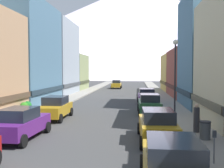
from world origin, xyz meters
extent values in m
cube|color=gray|center=(-6.25, 35.00, 0.07)|extent=(2.50, 100.00, 0.15)
cube|color=gray|center=(6.25, 35.00, 0.07)|extent=(2.50, 100.00, 0.15)
cube|color=slate|center=(-11.68, 26.38, 5.81)|extent=(8.37, 11.03, 11.61)
cube|color=#22333F|center=(-11.68, 26.38, 1.60)|extent=(8.67, 11.03, 0.50)
cube|color=#99A5B2|center=(-11.28, 37.87, 5.75)|extent=(7.56, 10.82, 11.50)
cube|color=#444A50|center=(-11.28, 37.87, 1.60)|extent=(7.86, 10.82, 0.50)
cube|color=#8C9966|center=(-12.17, 48.11, 3.42)|extent=(9.34, 9.17, 6.84)
cube|color=#3F442D|center=(-12.17, 48.11, 1.60)|extent=(9.64, 9.17, 0.50)
cube|color=slate|center=(11.42, 24.52, 5.80)|extent=(7.83, 8.77, 11.61)
cube|color=#22333F|center=(11.42, 24.52, 1.60)|extent=(8.13, 8.77, 0.50)
cube|color=brown|center=(11.59, 35.09, 3.40)|extent=(8.19, 11.79, 6.79)
cube|color=#3B1B16|center=(11.59, 35.09, 1.60)|extent=(8.49, 11.79, 0.50)
cube|color=#D8B259|center=(10.73, 46.68, 3.34)|extent=(6.46, 10.26, 6.69)
cube|color=brown|center=(10.73, 46.68, 1.60)|extent=(6.76, 10.26, 0.50)
cube|color=#591E72|center=(-3.80, 10.29, 0.74)|extent=(2.02, 4.47, 0.80)
cube|color=#1E232D|center=(-3.81, 10.04, 1.46)|extent=(1.69, 2.26, 0.64)
cylinder|color=black|center=(-4.65, 11.97, 0.34)|extent=(0.25, 0.69, 0.68)
cylinder|color=black|center=(-2.81, 11.90, 0.34)|extent=(0.25, 0.69, 0.68)
cylinder|color=black|center=(-2.95, 8.60, 0.34)|extent=(0.25, 0.69, 0.68)
cube|color=#B28419|center=(-3.80, 16.57, 0.74)|extent=(1.85, 4.40, 0.80)
cube|color=#1E232D|center=(-3.80, 16.82, 1.46)|extent=(1.61, 2.20, 0.64)
cylinder|color=black|center=(-2.88, 14.93, 0.34)|extent=(0.22, 0.68, 0.68)
cylinder|color=black|center=(-4.72, 14.92, 0.34)|extent=(0.22, 0.68, 0.68)
cylinder|color=black|center=(-2.88, 18.23, 0.34)|extent=(0.22, 0.68, 0.68)
cylinder|color=black|center=(-4.72, 18.22, 0.34)|extent=(0.22, 0.68, 0.68)
cube|color=#1E232D|center=(3.79, 3.97, 1.46)|extent=(1.65, 2.23, 0.64)
cylinder|color=black|center=(2.91, 5.89, 0.34)|extent=(0.23, 0.68, 0.68)
cylinder|color=black|center=(4.75, 5.85, 0.34)|extent=(0.23, 0.68, 0.68)
cube|color=#B28419|center=(3.80, 10.46, 0.74)|extent=(1.97, 4.45, 0.80)
cube|color=#1E232D|center=(3.81, 10.21, 1.46)|extent=(1.66, 2.25, 0.64)
cylinder|color=black|center=(2.83, 12.08, 0.34)|extent=(0.24, 0.69, 0.68)
cylinder|color=black|center=(4.67, 12.13, 0.34)|extent=(0.24, 0.69, 0.68)
cylinder|color=black|center=(2.93, 8.78, 0.34)|extent=(0.24, 0.69, 0.68)
cylinder|color=black|center=(4.77, 8.84, 0.34)|extent=(0.24, 0.69, 0.68)
cube|color=#265933|center=(3.80, 19.84, 0.74)|extent=(1.91, 4.43, 0.80)
cube|color=#1E232D|center=(3.80, 19.59, 1.46)|extent=(1.64, 2.23, 0.64)
cylinder|color=black|center=(2.85, 21.47, 0.34)|extent=(0.23, 0.68, 0.68)
cylinder|color=black|center=(4.69, 21.50, 0.34)|extent=(0.23, 0.68, 0.68)
cylinder|color=black|center=(2.91, 18.17, 0.34)|extent=(0.23, 0.68, 0.68)
cylinder|color=black|center=(4.75, 18.21, 0.34)|extent=(0.23, 0.68, 0.68)
cube|color=#591E72|center=(3.80, 26.33, 0.74)|extent=(1.95, 4.44, 0.80)
cube|color=#1E232D|center=(3.79, 26.58, 1.46)|extent=(1.65, 2.24, 0.64)
cylinder|color=black|center=(4.76, 24.70, 0.34)|extent=(0.24, 0.69, 0.68)
cylinder|color=black|center=(2.92, 24.66, 0.34)|extent=(0.24, 0.69, 0.68)
cylinder|color=black|center=(4.68, 28.00, 0.34)|extent=(0.24, 0.69, 0.68)
cylinder|color=black|center=(2.84, 27.96, 0.34)|extent=(0.24, 0.69, 0.68)
cube|color=#B28419|center=(-1.60, 52.58, 0.74)|extent=(1.84, 4.40, 0.80)
cube|color=#1E232D|center=(-1.60, 52.83, 1.46)|extent=(1.60, 2.20, 0.64)
cylinder|color=black|center=(-0.68, 50.93, 0.34)|extent=(0.22, 0.68, 0.68)
cylinder|color=black|center=(-2.52, 50.93, 0.34)|extent=(0.22, 0.68, 0.68)
cylinder|color=black|center=(-0.68, 54.23, 0.34)|extent=(0.22, 0.68, 0.68)
cylinder|color=black|center=(-2.52, 54.23, 0.34)|extent=(0.22, 0.68, 0.68)
cylinder|color=#595960|center=(5.75, 6.69, 0.68)|extent=(0.06, 0.06, 1.05)
cube|color=#33383F|center=(5.75, 6.69, 1.34)|extent=(0.14, 0.10, 0.28)
cylinder|color=#4C5156|center=(6.35, 10.56, 0.60)|extent=(0.56, 0.56, 0.90)
cylinder|color=#2D2D33|center=(6.35, 10.56, 1.09)|extent=(0.59, 0.59, 0.08)
cylinder|color=brown|center=(-7.00, 18.90, 0.31)|extent=(0.51, 0.51, 0.32)
sphere|color=#1D7125|center=(-7.00, 18.90, 0.76)|extent=(0.72, 0.72, 0.72)
cylinder|color=gray|center=(-7.00, 18.19, 0.31)|extent=(0.39, 0.39, 0.31)
sphere|color=#338121|center=(-7.00, 18.19, 0.75)|extent=(0.72, 0.72, 0.72)
cylinder|color=#333338|center=(6.25, 12.24, 0.89)|extent=(0.36, 0.36, 1.48)
sphere|color=tan|center=(6.25, 12.24, 1.75)|extent=(0.23, 0.23, 0.23)
cylinder|color=black|center=(5.35, 15.11, 2.90)|extent=(0.12, 0.12, 5.50)
sphere|color=white|center=(5.35, 15.11, 5.83)|extent=(0.36, 0.36, 0.36)
cone|color=silver|center=(1.66, 260.00, 42.98)|extent=(337.37, 337.37, 85.97)
camera|label=1|loc=(2.67, -4.25, 3.87)|focal=43.48mm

